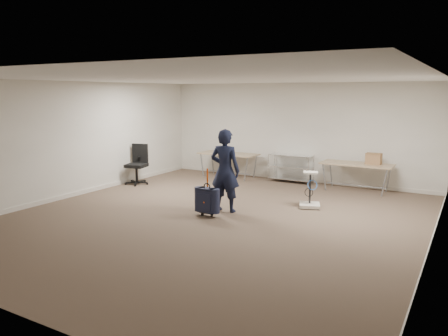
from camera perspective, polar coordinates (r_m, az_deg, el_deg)
The scene contains 10 objects.
ground at distance 8.97m, azimuth -1.27°, elevation -6.55°, with size 9.00×9.00×0.00m, color #4F3F30.
room_shell at distance 10.12m, azimuth 2.80°, elevation -4.36°, with size 8.00×9.00×9.00m.
folding_table_left at distance 13.11m, azimuth 0.58°, elevation 1.72°, with size 1.80×0.75×0.73m.
folding_table_right at distance 11.74m, azimuth 16.95°, elevation 0.33°, with size 1.80×0.75×0.73m.
wire_shelf at distance 12.56m, azimuth 8.71°, elevation 0.15°, with size 1.22×0.47×0.80m.
person at distance 9.28m, azimuth 0.14°, elevation -0.34°, with size 0.65×0.43×1.78m, color black.
suitcase at distance 9.01m, azimuth -2.23°, elevation -4.23°, with size 0.37×0.21×1.01m.
office_chair at distance 12.45m, azimuth -11.24°, elevation -0.50°, with size 0.67×0.67×1.11m.
equipment_cart at distance 9.90m, azimuth 11.14°, elevation -3.88°, with size 0.57×0.57×0.81m.
cardboard_box at distance 11.72m, azimuth 18.97°, elevation 1.16°, with size 0.37×0.28×0.28m, color #9E6B49.
Camera 1 is at (4.47, -7.35, 2.53)m, focal length 35.00 mm.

